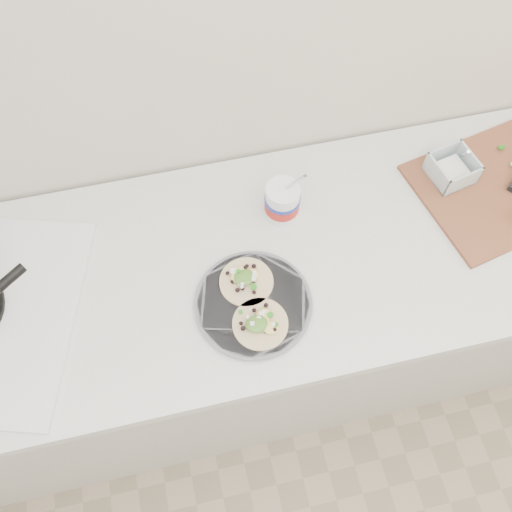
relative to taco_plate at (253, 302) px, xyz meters
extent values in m
cube|color=beige|center=(0.01, 0.43, 0.38)|extent=(3.50, 0.05, 2.60)
cube|color=beige|center=(0.01, 0.13, -0.49)|extent=(2.40, 0.62, 0.86)
cube|color=silver|center=(0.01, 0.11, -0.04)|extent=(2.44, 0.66, 0.04)
cylinder|color=slate|center=(0.00, 0.00, -0.01)|extent=(0.27, 0.27, 0.01)
cylinder|color=slate|center=(0.00, 0.00, -0.01)|extent=(0.29, 0.29, 0.00)
cylinder|color=white|center=(0.13, 0.24, 0.04)|extent=(0.09, 0.09, 0.11)
cylinder|color=#AC1C13|center=(0.13, 0.24, 0.03)|extent=(0.09, 0.09, 0.04)
cylinder|color=#192D99|center=(0.13, 0.24, 0.05)|extent=(0.09, 0.09, 0.01)
cube|color=brown|center=(0.76, 0.20, -0.01)|extent=(0.57, 0.45, 0.01)
cube|color=white|center=(0.61, 0.25, 0.01)|extent=(0.07, 0.07, 0.03)
camera|label=1|loc=(-0.12, -0.53, 1.27)|focal=40.00mm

